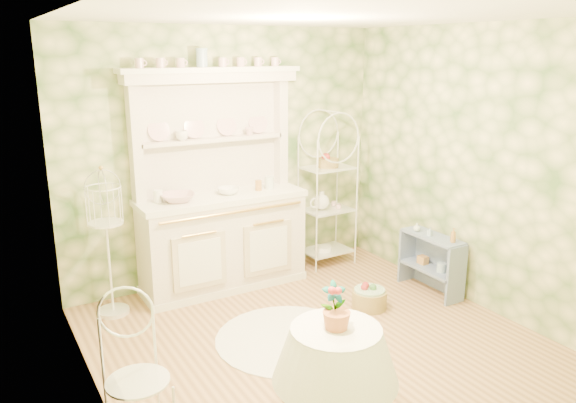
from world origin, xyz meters
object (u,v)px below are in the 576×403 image
kitchen_dresser (221,182)px  round_table (335,378)px  side_shelf (431,263)px  cafe_chair (138,387)px  birdcage_stand (107,239)px  floor_basket (369,296)px  bakers_rack (327,195)px

kitchen_dresser → round_table: 2.64m
kitchen_dresser → round_table: size_ratio=3.25×
side_shelf → cafe_chair: bearing=-162.3°
round_table → birdcage_stand: (-0.89, 2.44, 0.40)m
floor_basket → kitchen_dresser: bearing=129.8°
cafe_chair → birdcage_stand: birdcage_stand is taller
bakers_rack → round_table: bakers_rack is taller
bakers_rack → birdcage_stand: 2.53m
bakers_rack → floor_basket: size_ratio=4.32×
side_shelf → birdcage_stand: (-3.00, 1.15, 0.44)m
kitchen_dresser → floor_basket: kitchen_dresser is taller
floor_basket → side_shelf: bearing=0.0°
kitchen_dresser → side_shelf: 2.33m
bakers_rack → cafe_chair: size_ratio=2.02×
bakers_rack → side_shelf: bakers_rack is taller
side_shelf → birdcage_stand: birdcage_stand is taller
side_shelf → birdcage_stand: bearing=162.7°
bakers_rack → side_shelf: 1.42m
bakers_rack → birdcage_stand: (-2.53, -0.09, -0.08)m
bakers_rack → floor_basket: (-0.33, -1.24, -0.71)m
side_shelf → kitchen_dresser: bearing=149.9°
round_table → floor_basket: round_table is taller
birdcage_stand → floor_basket: bearing=-27.6°
side_shelf → floor_basket: 0.82m
kitchen_dresser → floor_basket: size_ratio=5.95×
birdcage_stand → floor_basket: 2.56m
cafe_chair → kitchen_dresser: bearing=76.3°
side_shelf → floor_basket: bearing=-176.3°
side_shelf → round_table: (-2.11, -1.29, 0.04)m
kitchen_dresser → floor_basket: (1.01, -1.21, -1.02)m
round_table → side_shelf: bearing=31.4°
bakers_rack → birdcage_stand: bearing=179.5°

